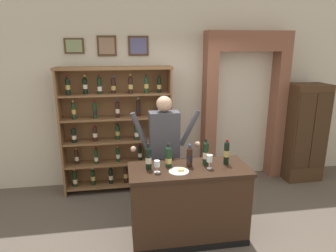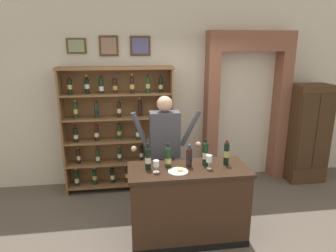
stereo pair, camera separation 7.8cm
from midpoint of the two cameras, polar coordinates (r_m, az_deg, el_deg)
ground_plane at (r=4.13m, az=2.65°, el=-20.47°), size 14.00×14.00×0.02m
back_wall at (r=5.26m, az=-0.90°, el=7.15°), size 12.00×0.19×3.31m
wine_shelf at (r=4.98m, az=-8.94°, el=-0.11°), size 1.80×0.35×2.07m
archway_doorway at (r=5.55m, az=14.78°, el=5.13°), size 1.48×0.45×2.62m
side_cabinet at (r=5.89m, az=25.23°, el=-1.26°), size 0.65×0.48×1.74m
tasting_counter at (r=3.89m, az=4.41°, el=-14.46°), size 1.46×0.62×0.96m
shopkeeper at (r=4.19m, az=-0.08°, el=-3.24°), size 0.99×0.22×1.73m
tasting_bottle_riserva at (r=3.59m, az=-3.21°, el=-5.96°), size 0.07×0.07×0.32m
tasting_bottle_rosso at (r=3.66m, az=0.63°, el=-5.78°), size 0.08×0.08×0.29m
tasting_bottle_grappa at (r=3.67m, az=4.64°, el=-5.75°), size 0.07×0.07×0.28m
tasting_bottle_vin_santo at (r=3.73m, az=7.70°, el=-5.11°), size 0.07×0.07×0.33m
tasting_bottle_chianti at (r=3.79m, az=11.61°, el=-4.92°), size 0.07×0.07×0.32m
wine_glass_spare at (r=3.64m, az=8.41°, el=-6.29°), size 0.07×0.07×0.17m
wine_glass_center at (r=3.51m, az=-1.61°, el=-7.24°), size 0.07×0.07×0.15m
cheese_plate at (r=3.55m, az=2.62°, el=-8.57°), size 0.24×0.24×0.04m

